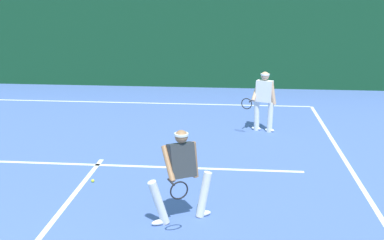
% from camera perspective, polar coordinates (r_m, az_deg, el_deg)
% --- Properties ---
extents(court_line_baseline_far, '(10.97, 0.10, 0.01)m').
position_cam_1_polar(court_line_baseline_far, '(16.02, -5.52, 2.06)').
color(court_line_baseline_far, white).
rests_on(court_line_baseline_far, ground_plane).
extents(court_line_service, '(8.94, 0.10, 0.01)m').
position_cam_1_polar(court_line_service, '(10.61, -11.35, -5.33)').
color(court_line_service, white).
rests_on(court_line_service, ground_plane).
extents(court_line_centre, '(0.10, 6.40, 0.01)m').
position_cam_1_polar(court_line_centre, '(8.15, -17.13, -12.43)').
color(court_line_centre, white).
rests_on(court_line_centre, ground_plane).
extents(player_near, '(1.06, 1.05, 1.58)m').
position_cam_1_polar(player_near, '(7.69, -1.28, -6.33)').
color(player_near, silver).
rests_on(player_near, ground_plane).
extents(player_far, '(0.95, 0.86, 1.63)m').
position_cam_1_polar(player_far, '(12.75, 8.67, 2.55)').
color(player_far, silver).
rests_on(player_far, ground_plane).
extents(tennis_ball, '(0.07, 0.07, 0.07)m').
position_cam_1_polar(tennis_ball, '(9.70, -11.91, -7.19)').
color(tennis_ball, '#D1E033').
rests_on(tennis_ball, ground_plane).
extents(back_fence_windscreen, '(22.31, 0.12, 3.41)m').
position_cam_1_polar(back_fence_windscreen, '(18.49, -4.01, 9.27)').
color(back_fence_windscreen, '#123F23').
rests_on(back_fence_windscreen, ground_plane).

